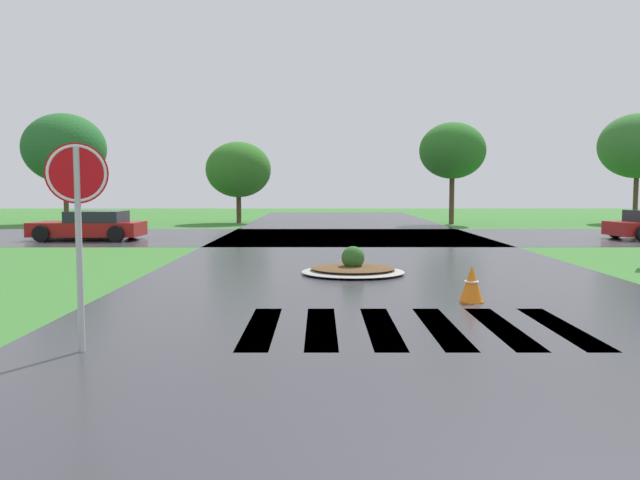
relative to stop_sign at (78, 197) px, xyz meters
The scene contains 9 objects.
asphalt_roadway 7.75m from the stop_sign, 54.03° to the left, with size 11.11×80.00×0.01m, color #35353A.
asphalt_cross_road 19.86m from the stop_sign, 77.12° to the left, with size 90.00×10.00×0.01m, color #35353A.
crosswalk_stripes 5.03m from the stop_sign, 17.81° to the left, with size 4.95×2.96×0.01m.
stop_sign is the anchor object (origin of this frame).
median_island 8.48m from the stop_sign, 62.39° to the left, with size 2.50×2.34×0.68m.
car_blue_compact 18.52m from the stop_sign, 109.43° to the left, with size 4.28×2.22×1.16m.
drainage_pipe_stack 18.46m from the stop_sign, 110.39° to the left, with size 3.06×1.45×0.72m.
traffic_cone 7.02m from the stop_sign, 31.55° to the left, with size 0.44×0.44×0.68m.
background_treeline 29.71m from the stop_sign, 93.38° to the left, with size 49.17×5.81×6.48m.
Camera 1 is at (-1.37, -4.07, 2.09)m, focal length 35.86 mm.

